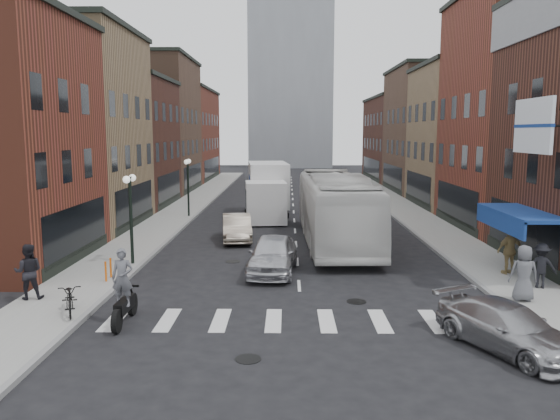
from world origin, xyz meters
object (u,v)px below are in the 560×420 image
at_px(ped_right_a, 541,266).
at_px(motorcycle_rider, 123,289).
at_px(streetlamp_near, 130,202).
at_px(curb_car, 508,327).
at_px(sedan_left_far, 237,228).
at_px(bike_rack, 108,270).
at_px(ped_right_c, 524,273).
at_px(ped_left_solo, 28,272).
at_px(transit_bus, 335,209).
at_px(box_truck, 267,191).
at_px(ped_right_b, 510,250).
at_px(sedan_left_near, 273,254).
at_px(streetlamp_far, 188,177).
at_px(billboard_sign, 535,128).
at_px(parked_bicycle, 70,298).

bearing_deg(ped_right_a, motorcycle_rider, 32.80).
xyz_separation_m(streetlamp_near, curb_car, (13.01, -9.26, -2.27)).
distance_m(sedan_left_far, curb_car, 17.66).
xyz_separation_m(bike_rack, ped_right_c, (15.34, -2.55, 0.58)).
distance_m(motorcycle_rider, ped_right_a, 15.12).
distance_m(sedan_left_far, ped_left_solo, 12.90).
xyz_separation_m(transit_bus, curb_car, (3.50, -14.60, -1.25)).
bearing_deg(box_truck, ped_right_b, -62.14).
relative_size(streetlamp_near, ped_left_solo, 2.10).
bearing_deg(sedan_left_near, streetlamp_far, 117.79).
height_order(ped_right_b, ped_right_c, ped_right_b).
relative_size(streetlamp_far, ped_right_c, 2.09).
relative_size(motorcycle_rider, sedan_left_far, 0.55).
distance_m(box_truck, sedan_left_near, 15.45).
height_order(streetlamp_far, box_truck, streetlamp_far).
bearing_deg(ped_right_c, sedan_left_far, -39.12).
relative_size(box_truck, motorcycle_rider, 3.68).
height_order(streetlamp_near, box_truck, streetlamp_near).
height_order(billboard_sign, ped_right_b, billboard_sign).
height_order(billboard_sign, ped_right_c, billboard_sign).
distance_m(streetlamp_near, ped_right_b, 16.29).
bearing_deg(streetlamp_far, box_truck, 4.09).
distance_m(motorcycle_rider, sedan_left_near, 7.81).
distance_m(streetlamp_far, sedan_left_far, 9.27).
xyz_separation_m(motorcycle_rider, ped_right_b, (14.28, 5.79, 0.01)).
bearing_deg(box_truck, parked_bicycle, -110.52).
height_order(motorcycle_rider, curb_car, motorcycle_rider).
xyz_separation_m(sedan_left_near, ped_left_solo, (-8.45, -4.28, 0.33)).
xyz_separation_m(box_truck, transit_bus, (3.99, -9.06, 0.02)).
xyz_separation_m(sedan_left_far, parked_bicycle, (-4.22, -12.78, -0.06)).
distance_m(parked_bicycle, ped_left_solo, 2.58).
bearing_deg(ped_left_solo, streetlamp_far, -110.89).
bearing_deg(curb_car, ped_right_b, 41.20).
bearing_deg(streetlamp_far, ped_right_a, -46.94).
distance_m(box_truck, sedan_left_far, 8.60).
xyz_separation_m(streetlamp_near, transit_bus, (9.51, 5.34, -1.02)).
bearing_deg(parked_bicycle, curb_car, -32.84).
bearing_deg(box_truck, curb_car, -78.08).
distance_m(billboard_sign, ped_right_c, 5.37).
xyz_separation_m(streetlamp_far, ped_left_solo, (-2.14, -19.28, -1.78)).
distance_m(bike_rack, ped_right_a, 16.71).
height_order(streetlamp_far, ped_left_solo, streetlamp_far).
xyz_separation_m(sedan_left_near, curb_car, (6.70, -8.26, -0.16)).
bearing_deg(transit_bus, box_truck, 112.29).
bearing_deg(ped_left_solo, bike_rack, -141.54).
relative_size(transit_bus, sedan_left_far, 3.10).
height_order(ped_left_solo, ped_right_c, ped_right_c).
xyz_separation_m(bike_rack, sedan_left_far, (4.32, 8.69, 0.17)).
distance_m(ped_left_solo, ped_right_c, 17.28).
bearing_deg(sedan_left_far, box_truck, 73.47).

